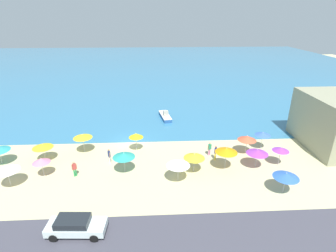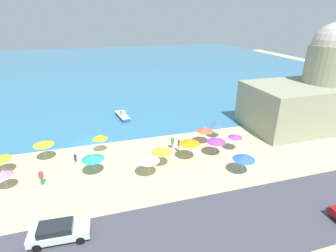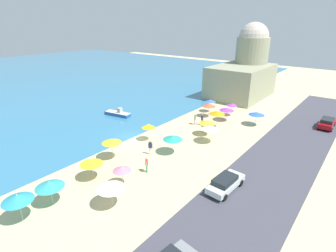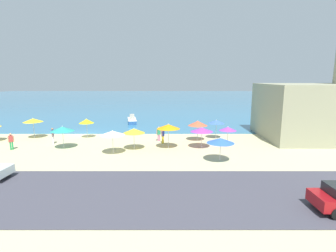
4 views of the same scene
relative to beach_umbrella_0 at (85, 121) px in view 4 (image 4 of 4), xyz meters
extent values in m
plane|color=#C8BE8D|center=(-1.02, 2.32, -2.09)|extent=(160.00, 160.00, 0.00)
cube|color=teal|center=(-1.02, 57.32, -2.07)|extent=(150.00, 110.00, 0.05)
cylinder|color=#B2B2B7|center=(0.00, 0.00, -1.15)|extent=(0.05, 0.05, 1.89)
cone|color=yellow|center=(0.00, 0.00, 0.00)|extent=(1.77, 1.77, 0.51)
sphere|color=silver|center=(0.00, 0.00, 0.29)|extent=(0.08, 0.08, 0.08)
cylinder|color=#B2B2B7|center=(-0.99, -4.82, -1.14)|extent=(0.05, 0.05, 1.90)
cone|color=teal|center=(-0.99, -4.82, -0.01)|extent=(2.36, 2.36, 0.47)
sphere|color=silver|center=(-0.99, -4.82, 0.26)|extent=(0.08, 0.08, 0.08)
cylinder|color=#B2B2B7|center=(16.18, -4.22, -1.18)|extent=(0.05, 0.05, 1.84)
cone|color=purple|center=(16.18, -4.22, -0.11)|extent=(1.82, 1.82, 0.39)
sphere|color=silver|center=(16.18, -4.22, 0.11)|extent=(0.08, 0.08, 0.08)
cylinder|color=#B2B2B7|center=(9.91, -4.77, -1.02)|extent=(0.05, 0.05, 2.14)
cone|color=orange|center=(9.91, -4.77, 0.23)|extent=(2.38, 2.38, 0.47)
sphere|color=silver|center=(9.91, -4.77, 0.50)|extent=(0.08, 0.08, 0.08)
cylinder|color=#B2B2B7|center=(6.41, -5.19, -1.21)|extent=(0.05, 0.05, 1.78)
cone|color=gold|center=(6.41, -5.19, -0.14)|extent=(2.24, 2.24, 0.47)
sphere|color=silver|center=(6.41, -5.19, 0.13)|extent=(0.08, 0.08, 0.08)
cylinder|color=#B2B2B7|center=(-6.37, -0.16, -1.06)|extent=(0.05, 0.05, 2.07)
cone|color=yellow|center=(-6.37, -0.16, 0.14)|extent=(2.26, 2.26, 0.43)
sphere|color=silver|center=(-6.37, -0.16, 0.38)|extent=(0.08, 0.08, 0.08)
cylinder|color=#B2B2B7|center=(13.39, -4.64, -1.19)|extent=(0.05, 0.05, 1.80)
cone|color=purple|center=(13.39, -4.64, -0.12)|extent=(2.35, 2.35, 0.44)
sphere|color=silver|center=(13.39, -4.64, 0.13)|extent=(0.08, 0.08, 0.08)
cylinder|color=#B2B2B7|center=(15.68, -0.32, -1.13)|extent=(0.05, 0.05, 1.92)
cone|color=blue|center=(15.68, -0.32, -0.04)|extent=(1.90, 1.90, 0.37)
sphere|color=silver|center=(15.68, -0.32, 0.18)|extent=(0.08, 0.08, 0.08)
cylinder|color=#B2B2B7|center=(4.57, -6.78, -1.14)|extent=(0.05, 0.05, 1.91)
cone|color=white|center=(4.57, -6.78, -0.03)|extent=(2.37, 2.37, 0.42)
sphere|color=silver|center=(4.57, -6.78, 0.21)|extent=(0.08, 0.08, 0.08)
cylinder|color=#B2B2B7|center=(13.32, -1.43, -1.17)|extent=(0.05, 0.05, 1.86)
cone|color=#E95838|center=(13.32, -1.43, -0.01)|extent=(2.22, 2.22, 0.54)
sphere|color=silver|center=(13.32, -1.43, 0.29)|extent=(0.08, 0.08, 0.08)
cylinder|color=#B2B2B7|center=(14.45, -9.12, -1.23)|extent=(0.05, 0.05, 1.73)
cone|color=blue|center=(14.45, -9.12, -0.20)|extent=(2.39, 2.39, 0.43)
sphere|color=silver|center=(14.45, -9.12, 0.05)|extent=(0.08, 0.08, 0.08)
cylinder|color=pink|center=(8.73, -1.69, -1.68)|extent=(0.14, 0.14, 0.82)
cylinder|color=pink|center=(8.89, -1.60, -1.68)|extent=(0.14, 0.14, 0.82)
cube|color=#299161|center=(8.81, -1.64, -0.95)|extent=(0.42, 0.36, 0.65)
sphere|color=tan|center=(8.81, -1.64, -0.49)|extent=(0.22, 0.22, 0.22)
cylinder|color=tan|center=(8.59, -1.75, -1.00)|extent=(0.09, 0.09, 0.58)
cylinder|color=tan|center=(9.02, -1.54, -1.00)|extent=(0.09, 0.09, 0.58)
cylinder|color=yellow|center=(9.26, -2.73, -1.67)|extent=(0.14, 0.14, 0.85)
cylinder|color=yellow|center=(9.34, -2.57, -1.67)|extent=(0.14, 0.14, 0.85)
cube|color=navy|center=(9.30, -2.65, -0.91)|extent=(0.35, 0.42, 0.67)
sphere|color=#9F7155|center=(9.30, -2.65, -0.44)|extent=(0.22, 0.22, 0.22)
cylinder|color=#9F7155|center=(9.20, -2.87, -0.96)|extent=(0.09, 0.09, 0.61)
cylinder|color=#9F7155|center=(9.41, -2.43, -0.96)|extent=(0.09, 0.09, 0.61)
cylinder|color=white|center=(-2.85, -3.01, -1.65)|extent=(0.14, 0.14, 0.88)
cylinder|color=white|center=(-2.92, -2.84, -1.65)|extent=(0.14, 0.14, 0.88)
cube|color=navy|center=(-2.88, -2.92, -0.86)|extent=(0.35, 0.42, 0.70)
sphere|color=#9F7250|center=(-2.88, -2.92, -0.38)|extent=(0.22, 0.22, 0.22)
cylinder|color=#9F7250|center=(-2.78, -3.14, -0.91)|extent=(0.09, 0.09, 0.63)
cylinder|color=#9F7250|center=(-2.99, -2.71, -0.91)|extent=(0.09, 0.09, 0.63)
cylinder|color=#22944A|center=(-6.04, -5.27, -1.68)|extent=(0.14, 0.14, 0.84)
cylinder|color=#22944A|center=(-6.19, -5.37, -1.68)|extent=(0.14, 0.14, 0.84)
cube|color=#B53D39|center=(-6.11, -5.32, -0.93)|extent=(0.42, 0.39, 0.66)
sphere|color=tan|center=(-6.11, -5.32, -0.47)|extent=(0.22, 0.22, 0.22)
cylinder|color=tan|center=(-5.92, -5.18, -0.98)|extent=(0.09, 0.09, 0.60)
cylinder|color=tan|center=(-6.31, -5.46, -0.98)|extent=(0.09, 0.09, 0.60)
cylinder|color=black|center=(-2.24, -12.61, -1.71)|extent=(0.65, 0.26, 0.64)
cylinder|color=black|center=(18.56, -17.10, -1.71)|extent=(0.64, 0.23, 0.64)
cylinder|color=black|center=(18.57, -18.80, -1.71)|extent=(0.64, 0.23, 0.64)
cube|color=#2B5A98|center=(4.02, 10.78, -1.78)|extent=(1.99, 4.65, 0.53)
cube|color=#2B5A98|center=(3.58, 13.20, -1.72)|extent=(0.74, 0.55, 0.32)
cube|color=silver|center=(4.02, 10.78, -1.47)|extent=(2.07, 4.66, 0.08)
cube|color=#B2AD9E|center=(4.10, 10.34, -1.05)|extent=(0.82, 0.72, 0.92)
cube|color=gray|center=(28.86, 0.03, 1.17)|extent=(14.77, 9.95, 6.54)
camera|label=1|loc=(2.37, -29.08, 13.55)|focal=28.00mm
camera|label=2|loc=(-0.16, -30.07, 13.90)|focal=28.00mm
camera|label=3|loc=(-23.58, -22.11, 12.76)|focal=28.00mm
camera|label=4|loc=(9.88, -31.22, 5.19)|focal=28.00mm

